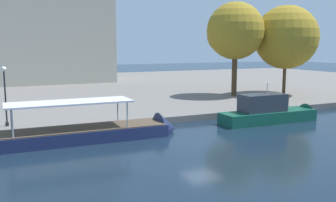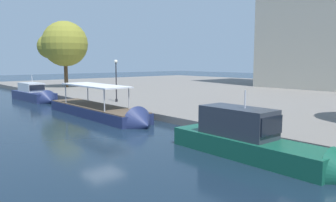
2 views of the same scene
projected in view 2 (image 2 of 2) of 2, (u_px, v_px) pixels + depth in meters
ground_plane at (103, 138)px, 22.05m from camera, size 220.00×220.00×0.00m
dock_promenade at (331, 97)px, 44.22m from camera, size 120.00×55.00×0.57m
motor_yacht_0 at (35, 96)px, 42.92m from camera, size 9.81×2.91×4.17m
tour_boat_1 at (101, 113)px, 30.01m from camera, size 15.05×3.11×3.95m
motor_yacht_2 at (255, 145)px, 17.27m from camera, size 10.11×2.47×4.34m
mooring_bollard_1 at (36, 88)px, 51.20m from camera, size 0.27×0.27×0.73m
lamp_post at (116, 76)px, 36.58m from camera, size 0.39×0.39×4.61m
tree_2 at (63, 45)px, 56.79m from camera, size 7.77×7.82×11.21m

